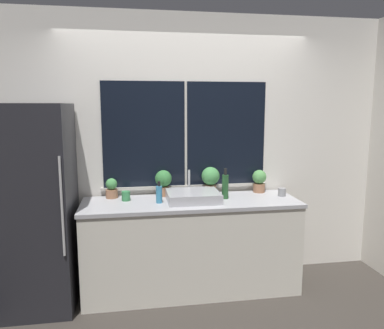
# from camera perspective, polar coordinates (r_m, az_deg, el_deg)

# --- Properties ---
(ground_plane) EXTENTS (14.00, 14.00, 0.00)m
(ground_plane) POSITION_cam_1_polar(r_m,az_deg,el_deg) (3.64, 0.70, -20.56)
(ground_plane) COLOR #38332D
(wall_back) EXTENTS (8.00, 0.09, 2.70)m
(wall_back) POSITION_cam_1_polar(r_m,az_deg,el_deg) (3.87, -1.03, 2.41)
(wall_back) COLOR silver
(wall_back) RESTS_ON ground_plane
(wall_right) EXTENTS (0.06, 7.00, 2.70)m
(wall_right) POSITION_cam_1_polar(r_m,az_deg,el_deg) (5.34, 20.52, 3.66)
(wall_right) COLOR silver
(wall_right) RESTS_ON ground_plane
(counter) EXTENTS (2.06, 0.64, 0.90)m
(counter) POSITION_cam_1_polar(r_m,az_deg,el_deg) (3.72, -0.13, -12.22)
(counter) COLOR silver
(counter) RESTS_ON ground_plane
(refrigerator) EXTENTS (0.74, 0.74, 1.81)m
(refrigerator) POSITION_cam_1_polar(r_m,az_deg,el_deg) (3.61, -23.48, -6.02)
(refrigerator) COLOR #232328
(refrigerator) RESTS_ON ground_plane
(sink) EXTENTS (0.49, 0.47, 0.26)m
(sink) POSITION_cam_1_polar(r_m,az_deg,el_deg) (3.57, 0.14, -4.83)
(sink) COLOR #ADADB2
(sink) RESTS_ON counter
(potted_plant_far_left) EXTENTS (0.12, 0.12, 0.20)m
(potted_plant_far_left) POSITION_cam_1_polar(r_m,az_deg,el_deg) (3.75, -12.14, -3.58)
(potted_plant_far_left) COLOR #9E6B4C
(potted_plant_far_left) RESTS_ON counter
(potted_plant_center_left) EXTENTS (0.17, 0.17, 0.26)m
(potted_plant_center_left) POSITION_cam_1_polar(r_m,az_deg,el_deg) (3.75, -4.37, -2.51)
(potted_plant_center_left) COLOR #9E6B4C
(potted_plant_center_left) RESTS_ON counter
(potted_plant_center_right) EXTENTS (0.18, 0.18, 0.28)m
(potted_plant_center_right) POSITION_cam_1_polar(r_m,az_deg,el_deg) (3.82, 2.84, -2.09)
(potted_plant_center_right) COLOR #9E6B4C
(potted_plant_center_right) RESTS_ON counter
(potted_plant_far_right) EXTENTS (0.14, 0.14, 0.24)m
(potted_plant_far_right) POSITION_cam_1_polar(r_m,az_deg,el_deg) (3.96, 10.21, -2.37)
(potted_plant_far_right) COLOR #9E6B4C
(potted_plant_far_right) RESTS_ON counter
(soap_bottle) EXTENTS (0.06, 0.06, 0.20)m
(soap_bottle) POSITION_cam_1_polar(r_m,az_deg,el_deg) (3.50, -5.04, -4.50)
(soap_bottle) COLOR teal
(soap_bottle) RESTS_ON counter
(bottle_tall) EXTENTS (0.06, 0.06, 0.30)m
(bottle_tall) POSITION_cam_1_polar(r_m,az_deg,el_deg) (3.65, 5.08, -3.28)
(bottle_tall) COLOR #235128
(bottle_tall) RESTS_ON counter
(mug_grey) EXTENTS (0.08, 0.08, 0.08)m
(mug_grey) POSITION_cam_1_polar(r_m,az_deg,el_deg) (3.86, 13.54, -4.11)
(mug_grey) COLOR gray
(mug_grey) RESTS_ON counter
(mug_green) EXTENTS (0.08, 0.08, 0.09)m
(mug_green) POSITION_cam_1_polar(r_m,az_deg,el_deg) (3.63, -10.04, -4.75)
(mug_green) COLOR #38844C
(mug_green) RESTS_ON counter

